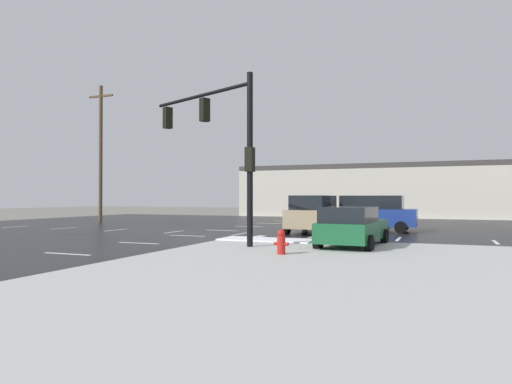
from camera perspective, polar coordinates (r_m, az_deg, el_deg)
name	(u,v)px	position (r m, az deg, el deg)	size (l,w,h in m)	color
ground_plane	(206,233)	(25.18, -6.20, -5.11)	(120.00, 120.00, 0.00)	slate
road_asphalt	(206,233)	(25.18, -6.20, -5.08)	(44.00, 44.00, 0.02)	black
sidewalk_corner	(452,290)	(10.35, 23.14, -11.05)	(18.00, 18.00, 0.14)	#B2B2AD
snow_strip_curbside	(267,240)	(19.47, 1.34, -5.91)	(4.00, 1.60, 0.06)	white
lane_markings	(214,236)	(23.40, -5.17, -5.39)	(36.15, 36.15, 0.01)	silver
traffic_signal_mast	(221,134)	(18.27, -4.33, 7.13)	(5.60, 2.60, 6.41)	black
fire_hydrant	(281,242)	(14.71, 3.14, -6.16)	(0.48, 0.26, 0.79)	red
strip_building_background	(374,191)	(48.98, 14.44, 0.12)	(26.97, 8.00, 5.23)	beige
suv_tan	(314,213)	(25.32, 7.15, -2.61)	(2.21, 4.85, 2.03)	tan
suv_blue	(372,213)	(26.82, 14.16, -2.49)	(4.84, 2.18, 2.03)	navy
sedan_white	(373,214)	(31.58, 14.30, -2.64)	(2.31, 4.64, 1.58)	white
sedan_green	(352,227)	(17.62, 11.82, -4.21)	(2.23, 4.62, 1.58)	#195933
utility_pole_far	(101,151)	(37.59, -18.67, 4.80)	(2.20, 0.28, 10.58)	brown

